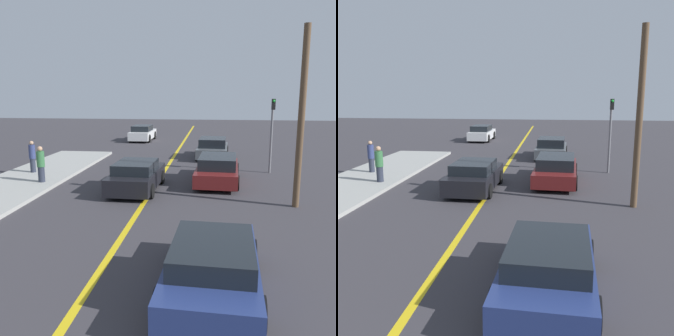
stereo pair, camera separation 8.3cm
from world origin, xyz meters
TOP-DOWN VIEW (x-y plane):
  - road_center_line at (0.00, 18.00)m, footprint 0.20×60.00m
  - car_near_right_lane at (2.68, 6.94)m, footprint 2.14×4.31m
  - car_ahead_center at (-0.67, 15.18)m, footprint 2.04×4.23m
  - car_far_distant at (2.84, 17.09)m, footprint 2.20×4.83m
  - car_parked_left_lot at (2.56, 24.01)m, footprint 2.16×4.33m
  - car_oncoming_far at (-3.71, 32.38)m, footprint 1.92×4.30m
  - pedestrian_far_standing at (-5.23, 15.55)m, footprint 0.36×0.36m
  - pedestrian_by_sign at (-6.65, 17.55)m, footprint 0.32×0.32m
  - traffic_light at (5.63, 19.56)m, footprint 0.18×0.40m
  - utility_pole at (5.74, 13.49)m, footprint 0.24×0.24m

SIDE VIEW (x-z plane):
  - road_center_line at x=0.00m, z-range 0.00..0.01m
  - car_near_right_lane at x=2.68m, z-range 0.00..1.22m
  - car_ahead_center at x=-0.67m, z-range -0.02..1.28m
  - car_parked_left_lot at x=2.56m, z-range -0.03..1.30m
  - car_far_distant at x=2.84m, z-range -0.02..1.29m
  - car_oncoming_far at x=-3.71m, z-range -0.02..1.35m
  - pedestrian_by_sign at x=-6.65m, z-range 0.15..1.79m
  - pedestrian_far_standing at x=-5.23m, z-range 0.15..1.81m
  - traffic_light at x=5.63m, z-range 0.45..4.35m
  - utility_pole at x=5.74m, z-range 0.00..6.53m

